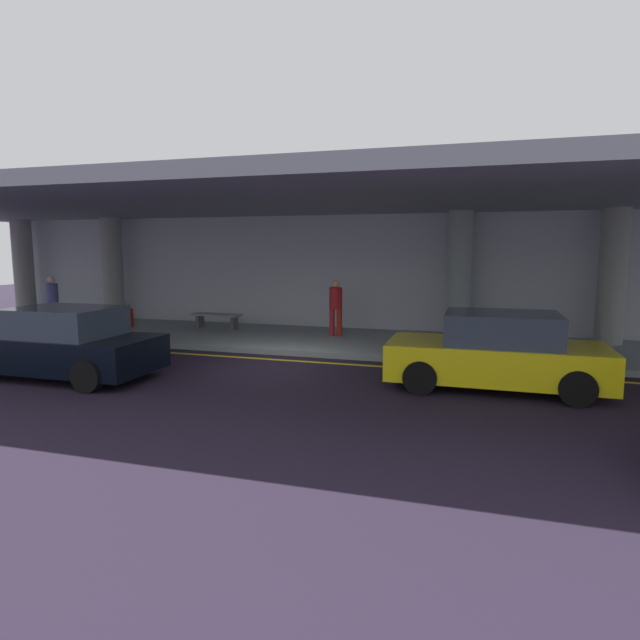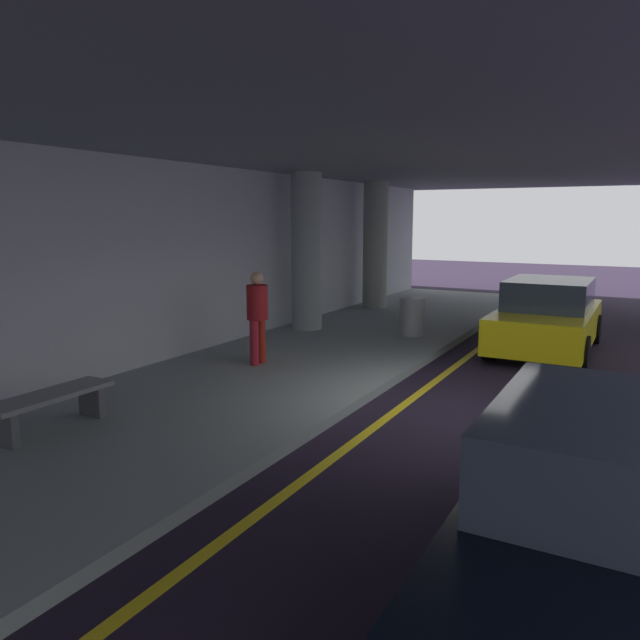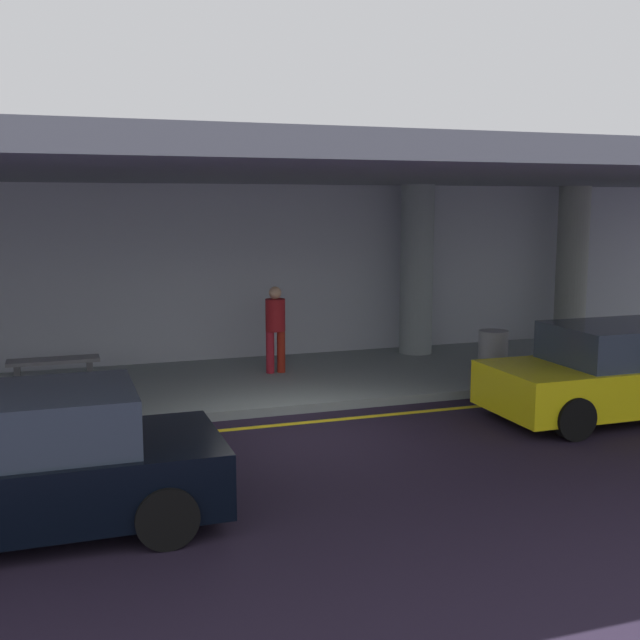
# 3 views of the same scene
# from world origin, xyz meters

# --- Properties ---
(ground_plane) EXTENTS (60.00, 60.00, 0.00)m
(ground_plane) POSITION_xyz_m (0.00, 0.00, 0.00)
(ground_plane) COLOR black
(sidewalk) EXTENTS (26.00, 4.20, 0.15)m
(sidewalk) POSITION_xyz_m (0.00, 3.10, 0.07)
(sidewalk) COLOR gray
(sidewalk) RESTS_ON ground
(lane_stripe_yellow) EXTENTS (26.00, 0.14, 0.01)m
(lane_stripe_yellow) POSITION_xyz_m (0.00, 0.48, 0.00)
(lane_stripe_yellow) COLOR yellow
(lane_stripe_yellow) RESTS_ON ground
(support_column_center) EXTENTS (0.72, 0.72, 3.65)m
(support_column_center) POSITION_xyz_m (4.00, 4.50, 1.97)
(support_column_center) COLOR gray
(support_column_center) RESTS_ON sidewalk
(support_column_right_mid) EXTENTS (0.72, 0.72, 3.65)m
(support_column_right_mid) POSITION_xyz_m (8.00, 4.50, 1.97)
(support_column_right_mid) COLOR gray
(support_column_right_mid) RESTS_ON sidewalk
(ceiling_overhang) EXTENTS (28.00, 13.20, 0.30)m
(ceiling_overhang) POSITION_xyz_m (0.00, 2.60, 3.95)
(ceiling_overhang) COLOR gray
(ceiling_overhang) RESTS_ON support_column_far_left
(terminal_back_wall) EXTENTS (26.00, 0.30, 3.80)m
(terminal_back_wall) POSITION_xyz_m (0.00, 5.35, 1.90)
(terminal_back_wall) COLOR #ADB3BF
(terminal_back_wall) RESTS_ON ground
(car_black) EXTENTS (4.10, 1.92, 1.50)m
(car_black) POSITION_xyz_m (-3.84, -2.48, 0.71)
(car_black) COLOR black
(car_black) RESTS_ON ground
(car_yellow_taxi) EXTENTS (4.10, 1.92, 1.50)m
(car_yellow_taxi) POSITION_xyz_m (4.95, -0.78, 0.71)
(car_yellow_taxi) COLOR yellow
(car_yellow_taxi) RESTS_ON ground
(person_waiting_for_ride) EXTENTS (0.38, 0.38, 1.68)m
(person_waiting_for_ride) POSITION_xyz_m (0.53, 3.51, 1.11)
(person_waiting_for_ride) COLOR maroon
(person_waiting_for_ride) RESTS_ON sidewalk
(bench_metal) EXTENTS (1.60, 0.50, 0.48)m
(bench_metal) POSITION_xyz_m (-3.54, 3.81, 0.50)
(bench_metal) COLOR slate
(bench_metal) RESTS_ON sidewalk
(trash_bin_steel) EXTENTS (0.56, 0.56, 0.85)m
(trash_bin_steel) POSITION_xyz_m (4.43, 2.01, 0.57)
(trash_bin_steel) COLOR gray
(trash_bin_steel) RESTS_ON sidewalk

